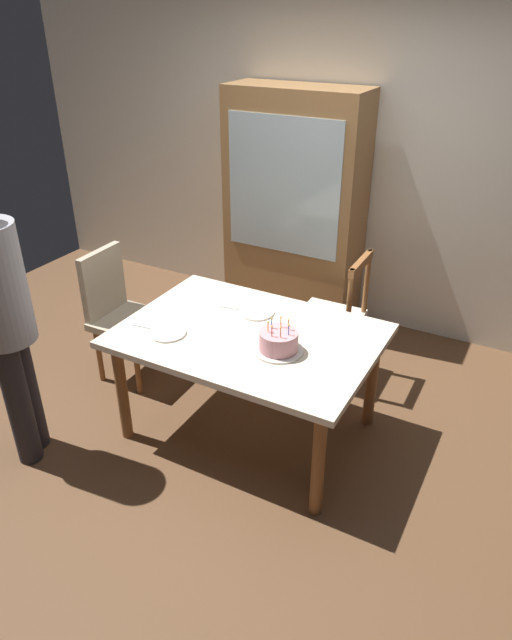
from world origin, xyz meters
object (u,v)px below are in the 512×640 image
object	(u,v)px
chair_spindle_back	(332,319)
person_celebrant	(3,317)
plate_far_side	(257,312)
chair_upholstered	(118,308)
dining_table	(249,345)
birthday_cake	(279,342)
china_cabinet	(294,210)
plate_near_celebrant	(168,333)

from	to	relation	value
chair_spindle_back	person_celebrant	size ratio (longest dim) A/B	0.57
chair_spindle_back	plate_far_side	bearing A→B (deg)	-114.78
chair_spindle_back	chair_upholstered	size ratio (longest dim) A/B	1.00
dining_table	birthday_cake	distance (m)	0.30
china_cabinet	chair_spindle_back	bearing A→B (deg)	-47.32
person_celebrant	chair_upholstered	bearing A→B (deg)	94.56
dining_table	plate_far_side	xyz separation A→B (m)	(-0.08, 0.24, 0.09)
chair_upholstered	person_celebrant	distance (m)	1.04
birthday_cake	plate_near_celebrant	size ratio (longest dim) A/B	1.27
plate_far_side	person_celebrant	distance (m)	1.46
plate_far_side	china_cabinet	xyz separation A→B (m)	(-0.37, 1.32, 0.22)
dining_table	birthday_cake	world-z (taller)	birthday_cake
plate_far_side	china_cabinet	bearing A→B (deg)	105.67
plate_far_side	person_celebrant	bearing A→B (deg)	-133.19
dining_table	plate_far_side	distance (m)	0.27
dining_table	china_cabinet	distance (m)	1.65
chair_spindle_back	plate_near_celebrant	bearing A→B (deg)	-119.70
plate_near_celebrant	chair_upholstered	bearing A→B (deg)	152.50
birthday_cake	person_celebrant	bearing A→B (deg)	-151.26
dining_table	chair_spindle_back	distance (m)	0.89
plate_near_celebrant	chair_spindle_back	distance (m)	1.28
birthday_cake	chair_spindle_back	xyz separation A→B (m)	(-0.04, 0.95, -0.32)
dining_table	chair_spindle_back	size ratio (longest dim) A/B	1.58
dining_table	chair_upholstered	distance (m)	1.15
plate_far_side	chair_spindle_back	bearing A→B (deg)	65.22
chair_spindle_back	china_cabinet	bearing A→B (deg)	132.68
birthday_cake	chair_spindle_back	bearing A→B (deg)	92.34
chair_spindle_back	chair_upholstered	bearing A→B (deg)	-152.25
dining_table	plate_near_celebrant	world-z (taller)	plate_near_celebrant
birthday_cake	person_celebrant	size ratio (longest dim) A/B	0.17
chair_spindle_back	person_celebrant	bearing A→B (deg)	-127.37
dining_table	person_celebrant	xyz separation A→B (m)	(-1.06, -0.82, 0.30)
dining_table	person_celebrant	world-z (taller)	person_celebrant
birthday_cake	person_celebrant	distance (m)	1.50
plate_far_side	plate_near_celebrant	bearing A→B (deg)	-125.38
birthday_cake	chair_spindle_back	distance (m)	1.00
chair_spindle_back	person_celebrant	xyz separation A→B (m)	(-1.27, -1.67, 0.48)
plate_near_celebrant	chair_spindle_back	bearing A→B (deg)	60.30
dining_table	chair_upholstered	size ratio (longest dim) A/B	1.58
plate_near_celebrant	chair_upholstered	distance (m)	0.84
person_celebrant	china_cabinet	distance (m)	2.45
chair_upholstered	chair_spindle_back	bearing A→B (deg)	27.75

